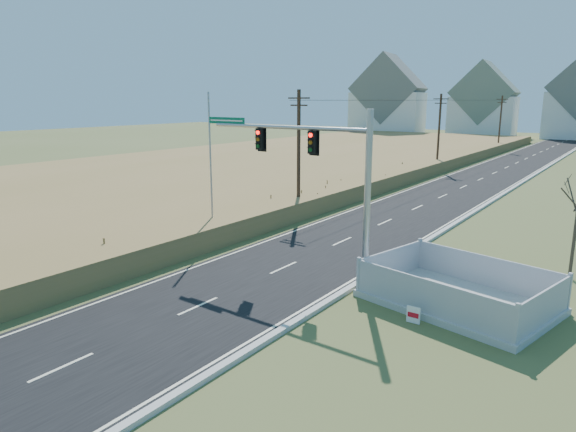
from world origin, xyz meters
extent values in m
plane|color=#525A2C|center=(0.00, 0.00, 0.00)|extent=(260.00, 260.00, 0.00)
cube|color=black|center=(0.00, 50.00, 0.03)|extent=(8.00, 180.00, 0.06)
cube|color=#B2AFA8|center=(4.15, 50.00, 0.09)|extent=(0.30, 180.00, 0.18)
cube|color=olive|center=(-24.00, 40.00, 0.65)|extent=(38.00, 110.00, 1.30)
cylinder|color=#422D1E|center=(-6.50, 15.00, 4.50)|extent=(0.26, 0.26, 9.00)
cube|color=#422D1E|center=(-6.50, 15.00, 8.40)|extent=(1.80, 0.10, 0.10)
cube|color=#422D1E|center=(-6.50, 15.00, 7.90)|extent=(1.40, 0.10, 0.10)
cylinder|color=#422D1E|center=(-6.50, 45.00, 4.50)|extent=(0.26, 0.26, 9.00)
cube|color=#422D1E|center=(-6.50, 45.00, 8.40)|extent=(1.80, 0.10, 0.10)
cube|color=#422D1E|center=(-6.50, 45.00, 7.90)|extent=(1.40, 0.10, 0.10)
cylinder|color=#422D1E|center=(-6.50, 75.00, 4.50)|extent=(0.26, 0.26, 9.00)
cube|color=#422D1E|center=(-6.50, 75.00, 8.40)|extent=(1.80, 0.10, 0.10)
cube|color=#422D1E|center=(-6.50, 75.00, 7.90)|extent=(1.40, 0.10, 0.10)
cube|color=white|center=(-38.00, 100.00, 5.00)|extent=(17.38, 13.12, 10.00)
cube|color=slate|center=(-38.00, 100.00, 10.90)|extent=(17.69, 13.38, 16.29)
cube|color=white|center=(-18.00, 108.00, 4.50)|extent=(14.66, 10.95, 9.00)
cube|color=slate|center=(-18.00, 108.00, 9.90)|extent=(14.93, 11.17, 14.26)
cylinder|color=#9EA0A5|center=(4.50, 3.98, 0.11)|extent=(0.68, 0.68, 0.23)
cylinder|color=#9EA0A5|center=(4.50, 3.98, 3.95)|extent=(0.29, 0.29, 7.90)
cylinder|color=#9EA0A5|center=(-0.01, 4.17, 7.00)|extent=(9.03, 0.56, 0.18)
cube|color=black|center=(1.57, 4.10, 6.37)|extent=(0.35, 0.29, 1.05)
cube|color=black|center=(-1.59, 4.23, 6.37)|extent=(0.35, 0.29, 1.05)
cube|color=#055D40|center=(-3.85, 4.33, 7.23)|extent=(2.48, 0.14, 0.34)
cube|color=#B7B5AD|center=(8.56, 4.35, 0.14)|extent=(8.00, 6.30, 0.27)
cube|color=#AEAEB3|center=(8.06, 2.14, 0.95)|extent=(6.65, 1.59, 1.36)
cube|color=#AEAEB3|center=(9.07, 6.56, 0.95)|extent=(6.65, 1.59, 1.36)
cube|color=#AEAEB3|center=(5.25, 5.11, 0.95)|extent=(1.09, 4.44, 1.36)
cube|color=#AEAEB3|center=(11.88, 3.59, 0.95)|extent=(1.09, 4.44, 1.36)
cube|color=white|center=(7.76, 1.57, 0.35)|extent=(0.53, 0.05, 0.65)
cube|color=red|center=(7.76, 1.54, 0.35)|extent=(0.42, 0.02, 0.19)
cylinder|color=#B7B5AD|center=(-7.00, 6.34, 0.09)|extent=(0.39, 0.39, 0.17)
cylinder|color=#9EA0A5|center=(-7.00, 6.34, 4.37)|extent=(0.11, 0.11, 8.73)
cylinder|color=#4C3F33|center=(11.93, 10.64, 1.68)|extent=(0.15, 0.15, 3.37)
camera|label=1|loc=(14.24, -15.91, 8.26)|focal=32.00mm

